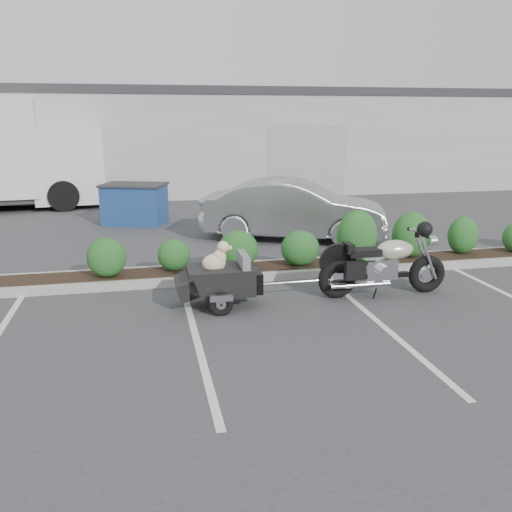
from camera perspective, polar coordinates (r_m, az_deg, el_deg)
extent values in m
plane|color=#38383A|center=(8.42, 3.48, -6.08)|extent=(90.00, 90.00, 0.00)
cube|color=#9E9E93|center=(10.67, 5.52, -1.22)|extent=(12.00, 1.00, 0.15)
cube|color=#9EA099|center=(24.70, -7.23, 12.17)|extent=(26.00, 10.00, 4.00)
torus|color=black|center=(9.13, 8.54, -2.42)|extent=(0.66, 0.18, 0.66)
torus|color=black|center=(9.78, 17.53, -1.80)|extent=(0.66, 0.18, 0.66)
cylinder|color=silver|center=(9.13, 8.54, -2.42)|extent=(0.28, 0.12, 0.27)
cylinder|color=silver|center=(9.78, 17.53, -1.80)|extent=(0.24, 0.10, 0.24)
cylinder|color=silver|center=(9.57, 17.61, 0.10)|extent=(0.42, 0.06, 0.87)
cylinder|color=silver|center=(9.74, 17.07, 0.38)|extent=(0.42, 0.06, 0.87)
cylinder|color=silver|center=(9.50, 16.67, 2.38)|extent=(0.05, 0.69, 0.03)
cylinder|color=silver|center=(9.66, 18.05, 1.51)|extent=(0.12, 0.18, 0.18)
sphere|color=black|center=(9.21, 17.34, 2.70)|extent=(0.26, 0.26, 0.26)
cube|color=silver|center=(9.36, 12.83, -1.27)|extent=(0.55, 0.34, 0.33)
cube|color=black|center=(9.43, 13.33, -1.98)|extent=(0.89, 0.11, 0.08)
ellipsoid|color=beige|center=(9.39, 14.42, 0.67)|extent=(0.65, 0.38, 0.32)
cube|color=black|center=(9.17, 11.24, 0.40)|extent=(0.55, 0.30, 0.12)
cube|color=black|center=(9.05, 9.72, 0.86)|extent=(0.12, 0.30, 0.16)
cylinder|color=silver|center=(9.11, 10.93, -3.01)|extent=(1.03, 0.11, 0.09)
cylinder|color=silver|center=(9.42, 10.14, -2.38)|extent=(1.03, 0.11, 0.09)
cube|color=black|center=(8.89, 10.37, -1.51)|extent=(0.34, 0.14, 0.29)
cube|color=black|center=(8.61, -3.76, -2.51)|extent=(1.04, 0.73, 0.41)
cube|color=slate|center=(8.59, -1.32, -0.69)|extent=(0.13, 0.61, 0.29)
cube|color=slate|center=(8.58, -3.45, -1.84)|extent=(0.70, 0.62, 0.04)
cube|color=black|center=(8.58, -7.34, -3.14)|extent=(0.38, 0.71, 0.36)
cube|color=black|center=(8.70, -0.16, -2.63)|extent=(0.21, 0.49, 0.33)
torus|color=black|center=(8.30, -3.71, -5.10)|extent=(0.38, 0.11, 0.38)
torus|color=black|center=(9.07, -4.38, -3.38)|extent=(0.38, 0.11, 0.38)
cube|color=silver|center=(8.21, -3.67, -4.44)|extent=(0.35, 0.08, 0.10)
cube|color=silver|center=(9.08, -4.43, -2.58)|extent=(0.35, 0.08, 0.10)
cylinder|color=black|center=(8.68, -4.06, -4.20)|extent=(0.06, 0.88, 0.04)
cylinder|color=silver|center=(8.77, 1.35, -2.97)|extent=(0.59, 0.05, 0.04)
ellipsoid|color=beige|center=(8.52, -4.45, -0.75)|extent=(0.37, 0.26, 0.29)
ellipsoid|color=beige|center=(8.51, -3.87, -0.21)|extent=(0.22, 0.20, 0.27)
sphere|color=beige|center=(8.47, -3.49, 0.96)|extent=(0.19, 0.19, 0.19)
ellipsoid|color=beige|center=(8.49, -2.90, 0.86)|extent=(0.14, 0.08, 0.07)
sphere|color=black|center=(8.50, -2.51, 0.88)|extent=(0.04, 0.04, 0.04)
ellipsoid|color=beige|center=(8.41, -3.71, 1.00)|extent=(0.05, 0.04, 0.10)
ellipsoid|color=beige|center=(8.51, -3.80, 1.16)|extent=(0.05, 0.04, 0.10)
cylinder|color=beige|center=(8.50, -3.60, -1.52)|extent=(0.04, 0.04, 0.12)
cylinder|color=beige|center=(8.62, -3.70, -1.30)|extent=(0.04, 0.04, 0.12)
imported|color=#A4A4AB|center=(13.33, 4.04, 4.87)|extent=(4.71, 3.17, 1.47)
cube|color=navy|center=(15.69, -12.63, 5.30)|extent=(1.90, 1.57, 1.09)
cube|color=#2D2D30|center=(15.61, -12.75, 7.33)|extent=(2.01, 1.69, 0.05)
cube|color=silver|center=(19.53, -19.10, 9.03)|extent=(2.42, 2.71, 2.39)
cube|color=black|center=(19.56, -19.02, 8.08)|extent=(0.30, 2.06, 1.09)
cylinder|color=black|center=(18.44, -19.59, 5.98)|extent=(1.01, 0.40, 0.98)
cylinder|color=black|center=(20.81, -19.47, 6.87)|extent=(1.01, 0.40, 0.98)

